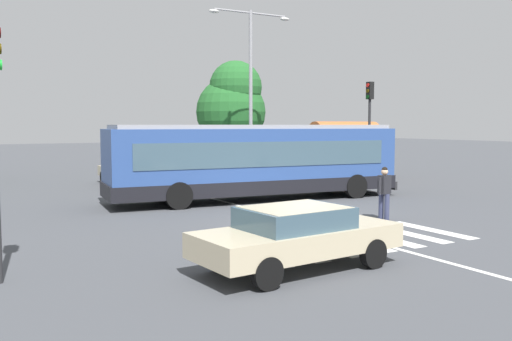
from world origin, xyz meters
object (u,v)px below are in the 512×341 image
Objects in this scene: traffic_light_far_corner at (369,116)px; bus_stop_shelter at (345,136)px; background_tree_right at (232,105)px; foreground_sedan at (297,234)px; parked_car_white at (174,168)px; parked_car_champagne at (127,170)px; pedestrian_crossing_street at (384,190)px; twin_arm_street_lamp at (251,76)px; parked_car_blue at (221,166)px; city_transit_bus at (256,161)px.

traffic_light_far_corner reaches higher than bus_stop_shelter.
bus_stop_shelter is 0.60× the size of background_tree_right.
parked_car_white is (4.15, 17.81, 0.00)m from foreground_sedan.
background_tree_right is (-3.62, 7.32, 1.97)m from bus_stop_shelter.
parked_car_champagne is at bearing -148.25° from background_tree_right.
twin_arm_street_lamp is at bearing 78.54° from pedestrian_crossing_street.
parked_car_blue is at bearing 170.74° from twin_arm_street_lamp.
parked_car_blue is at bearing -122.71° from background_tree_right.
twin_arm_street_lamp is (-4.33, 4.94, 2.26)m from traffic_light_far_corner.
traffic_light_far_corner is 11.01m from background_tree_right.
city_transit_bus is at bearing -86.59° from parked_car_white.
background_tree_right is at bearing 72.67° from twin_arm_street_lamp.
traffic_light_far_corner is at bearing -40.83° from parked_car_blue.
parked_car_blue is (2.30, 7.91, -0.82)m from city_transit_bus.
parked_car_champagne is at bearing 171.42° from bus_stop_shelter.
twin_arm_street_lamp is (-5.41, 1.59, 3.35)m from bus_stop_shelter.
bus_stop_shelter is (1.08, 3.36, -1.09)m from traffic_light_far_corner.
city_transit_bus is at bearing 101.12° from pedestrian_crossing_street.
pedestrian_crossing_street is 14.88m from twin_arm_street_lamp.
city_transit_bus is 11.23m from bus_stop_shelter.
parked_car_champagne is at bearing 179.92° from parked_car_blue.
parked_car_white is at bearing 178.60° from parked_car_blue.
city_transit_bus is 14.84m from background_tree_right.
pedestrian_crossing_street is 14.13m from parked_car_blue.
parked_car_champagne is (-3.00, 7.92, -0.82)m from city_transit_bus.
bus_stop_shelter is at bearing -8.58° from parked_car_champagne.
parked_car_champagne is 2.52m from parked_car_white.
parked_car_champagne is 8.62m from twin_arm_street_lamp.
background_tree_right is at bearing 103.40° from traffic_light_far_corner.
foreground_sedan is at bearing -147.92° from pedestrian_crossing_street.
parked_car_champagne is 5.30m from parked_car_blue.
foreground_sedan is 19.05m from parked_car_blue.
traffic_light_far_corner is at bearing 44.00° from foreground_sedan.
traffic_light_far_corner reaches higher than foreground_sedan.
city_transit_bus is 1.32× the size of twin_arm_street_lamp.
parked_car_white is 10.22m from bus_stop_shelter.
parked_car_white is 10.64m from traffic_light_far_corner.
pedestrian_crossing_street is 11.65m from traffic_light_far_corner.
parked_car_champagne and parked_car_white have the same top height.
pedestrian_crossing_street is 0.33× the size of traffic_light_far_corner.
pedestrian_crossing_street is 0.24× the size of background_tree_right.
parked_car_champagne is at bearing 177.66° from twin_arm_street_lamp.
parked_car_white is 9.03m from background_tree_right.
city_transit_bus is 8.28m from parked_car_blue.
parked_car_champagne and parked_car_blue have the same top height.
parked_car_white and parked_car_blue have the same top height.
background_tree_right is (5.80, 13.36, 2.80)m from city_transit_bus.
city_transit_bus is 2.80× the size of bus_stop_shelter.
parked_car_white is (-0.48, 7.98, -0.82)m from city_transit_bus.
pedestrian_crossing_street is 14.71m from parked_car_champagne.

